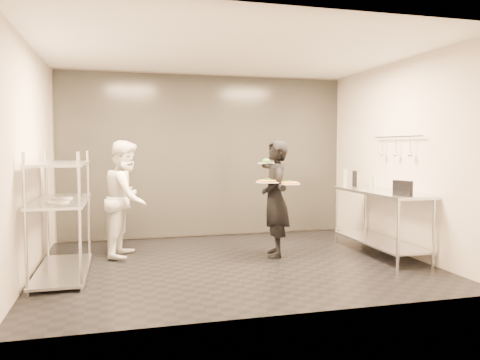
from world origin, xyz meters
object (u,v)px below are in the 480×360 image
object	(u,v)px
salad_plate	(266,162)
pos_monitor	(403,188)
pizza_plate_near	(268,181)
prep_counter	(380,211)
bottle_clear	(372,182)
waiter	(275,199)
bottle_dark	(355,179)
chef	(126,199)
bottle_green	(346,178)
pizza_plate_far	(289,183)
pass_rack	(61,212)

from	to	relation	value
salad_plate	pos_monitor	distance (m)	1.95
pizza_plate_near	prep_counter	bearing A→B (deg)	-3.99
pizza_plate_near	bottle_clear	distance (m)	1.72
waiter	bottle_dark	bearing A→B (deg)	120.90
bottle_dark	chef	bearing A→B (deg)	179.78
waiter	bottle_dark	xyz separation A→B (m)	(1.53, 0.53, 0.22)
waiter	pos_monitor	xyz separation A→B (m)	(1.38, -0.99, 0.20)
pos_monitor	bottle_green	size ratio (longest dim) A/B	0.99
pizza_plate_near	bottle_dark	distance (m)	1.82
pizza_plate_near	pos_monitor	distance (m)	1.75
bottle_clear	pizza_plate_near	bearing A→B (deg)	-173.32
waiter	pizza_plate_far	distance (m)	0.34
bottle_dark	pizza_plate_far	bearing A→B (deg)	-151.74
prep_counter	pizza_plate_far	distance (m)	1.44
pass_rack	bottle_dark	size ratio (longest dim) A/B	6.35
prep_counter	pizza_plate_near	world-z (taller)	pizza_plate_near
pizza_plate_far	bottle_clear	bearing A→B (deg)	10.64
prep_counter	pizza_plate_near	xyz separation A→B (m)	(-1.66, 0.12, 0.45)
chef	pizza_plate_near	bearing A→B (deg)	-94.90
salad_plate	bottle_dark	world-z (taller)	salad_plate
pizza_plate_near	bottle_dark	xyz separation A→B (m)	(1.68, 0.68, -0.03)
pizza_plate_far	bottle_green	distance (m)	1.37
pass_rack	bottle_green	bearing A→B (deg)	9.84
chef	bottle_dark	xyz separation A→B (m)	(3.57, -0.01, 0.23)
chef	pos_monitor	xyz separation A→B (m)	(3.43, -1.53, 0.20)
waiter	salad_plate	world-z (taller)	waiter
salad_plate	bottle_green	size ratio (longest dim) A/B	0.88
pizza_plate_far	pos_monitor	size ratio (longest dim) A/B	1.07
pizza_plate_near	pos_monitor	xyz separation A→B (m)	(1.54, -0.84, -0.06)
waiter	bottle_dark	size ratio (longest dim) A/B	6.52
chef	pizza_plate_far	xyz separation A→B (m)	(2.17, -0.77, 0.23)
pass_rack	prep_counter	size ratio (longest dim) A/B	0.89
pass_rack	pizza_plate_far	size ratio (longest dim) A/B	5.33
pass_rack	waiter	bearing A→B (deg)	5.45
pos_monitor	bottle_dark	size ratio (longest dim) A/B	1.11
prep_counter	waiter	world-z (taller)	waiter
pizza_plate_near	bottle_green	size ratio (longest dim) A/B	1.21
chef	bottle_green	xyz separation A→B (m)	(3.37, -0.10, 0.24)
prep_counter	pos_monitor	bearing A→B (deg)	-99.46
salad_plate	pos_monitor	xyz separation A→B (m)	(1.43, -1.29, -0.31)
waiter	bottle_clear	world-z (taller)	waiter
pos_monitor	bottle_dark	world-z (taller)	bottle_dark
pass_rack	bottle_clear	bearing A→B (deg)	4.16
waiter	bottle_clear	distance (m)	1.57
pizza_plate_near	pos_monitor	size ratio (longest dim) A/B	1.23
pizza_plate_far	salad_plate	distance (m)	0.62
bottle_green	pass_rack	bearing A→B (deg)	-170.16
pos_monitor	salad_plate	bearing A→B (deg)	121.33
pizza_plate_near	chef	bearing A→B (deg)	159.73
prep_counter	bottle_dark	distance (m)	0.90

